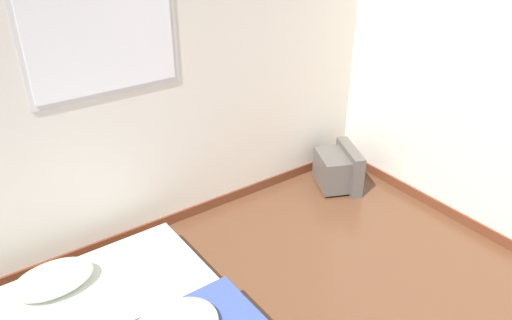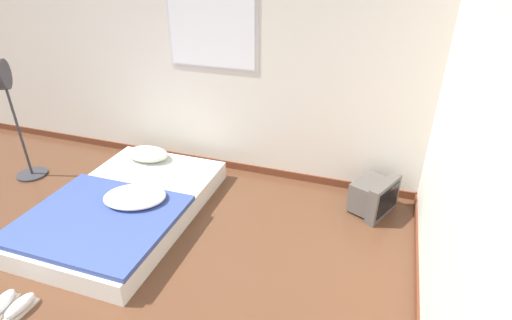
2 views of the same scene
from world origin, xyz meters
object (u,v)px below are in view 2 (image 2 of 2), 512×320
Objects in this scene: mattress_bed at (125,206)px; crt_tv at (374,196)px; sneaker_pair at (11,305)px; standing_fan at (10,102)px.

crt_tv is at bearing 21.14° from mattress_bed.
mattress_bed is 7.20× the size of sneaker_pair.
standing_fan reaches higher than mattress_bed.
sneaker_pair is at bearing -94.48° from mattress_bed.
mattress_bed is 3.77× the size of crt_tv.
crt_tv is 4.08m from standing_fan.
standing_fan is (-1.58, 0.34, 0.81)m from mattress_bed.
crt_tv is 3.34m from sneaker_pair.
mattress_bed is 2.55m from crt_tv.
crt_tv is (2.38, 0.92, 0.06)m from mattress_bed.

